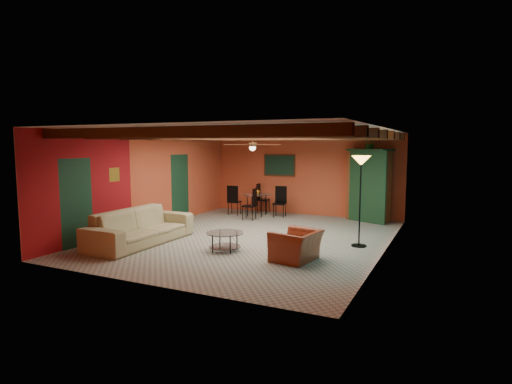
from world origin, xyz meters
The scene contains 11 objects.
room centered at (0.00, 0.11, 2.36)m, with size 6.52×8.01×2.71m.
sofa centered at (-2.13, -1.72, 0.41)m, with size 2.82×1.10×0.82m, color tan.
armchair centered at (1.73, -1.51, 0.31)m, with size 0.95×0.83×0.62m, color maroon.
coffee_table centered at (0.02, -1.45, 0.21)m, with size 0.83×0.83×0.43m, color white, non-canonical shape.
dining_table centered at (-1.33, 3.04, 0.50)m, with size 1.94×1.94×1.01m, color white, non-canonical shape.
armoire centered at (2.20, 3.70, 1.08)m, with size 1.23×0.61×2.17m, color brown.
floor_lamp centered at (2.63, 0.25, 1.06)m, with size 0.43×0.43×2.12m, color black, non-canonical shape.
ceiling_fan centered at (0.00, 0.00, 2.36)m, with size 1.50×1.50×0.44m, color #472614, non-canonical shape.
painting centered at (-0.90, 3.96, 1.65)m, with size 1.05×0.03×0.65m, color black.
potted_plant centered at (2.20, 3.70, 2.40)m, with size 0.43×0.37×0.47m, color #26661E.
vase centered at (-1.33, 3.04, 1.11)m, with size 0.19×0.19×0.20m, color orange.
Camera 1 is at (4.58, -9.42, 2.36)m, focal length 29.45 mm.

